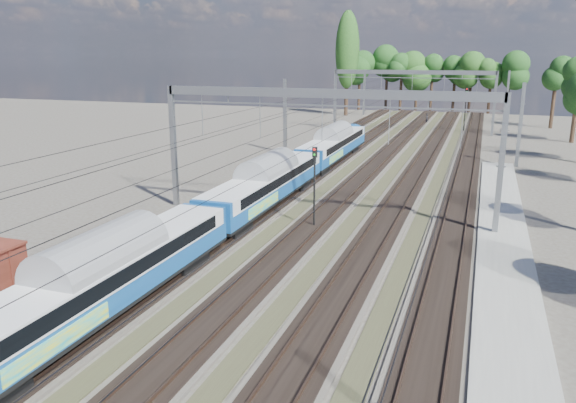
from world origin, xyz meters
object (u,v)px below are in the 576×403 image
(signal_near, at_px, (314,177))
(emu_train, at_px, (266,179))
(worker, at_px, (427,119))
(signal_far, at_px, (466,104))

(signal_near, bearing_deg, emu_train, 128.44)
(worker, xyz_separation_m, signal_far, (6.27, -8.58, 3.27))
(emu_train, height_order, signal_near, signal_near)
(emu_train, height_order, signal_far, signal_far)
(signal_near, distance_m, signal_far, 53.99)
(emu_train, xyz_separation_m, worker, (5.79, 58.98, -1.56))
(signal_near, height_order, signal_far, signal_far)
(signal_near, bearing_deg, signal_far, 64.08)
(worker, height_order, signal_near, signal_near)
(signal_far, bearing_deg, signal_near, -82.35)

